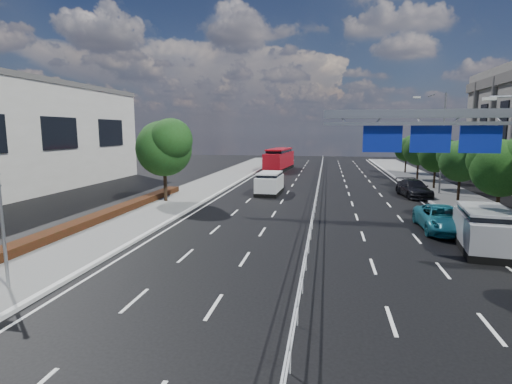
# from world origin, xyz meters

# --- Properties ---
(ground) EXTENTS (160.00, 160.00, 0.00)m
(ground) POSITION_xyz_m (0.00, 0.00, 0.00)
(ground) COLOR black
(ground) RESTS_ON ground
(kerb_near) EXTENTS (0.25, 140.00, 0.15)m
(kerb_near) POSITION_xyz_m (-9.00, 0.00, 0.07)
(kerb_near) COLOR silver
(kerb_near) RESTS_ON ground
(median_fence) EXTENTS (0.05, 85.00, 1.02)m
(median_fence) POSITION_xyz_m (0.00, 22.50, 0.53)
(median_fence) COLOR silver
(median_fence) RESTS_ON ground
(hedge_near) EXTENTS (1.00, 36.00, 0.44)m
(hedge_near) POSITION_xyz_m (-13.30, 5.00, 0.36)
(hedge_near) COLOR black
(hedge_near) RESTS_ON sidewalk_near
(overhead_gantry) EXTENTS (10.24, 0.38, 7.45)m
(overhead_gantry) POSITION_xyz_m (6.74, 10.05, 5.61)
(overhead_gantry) COLOR gray
(overhead_gantry) RESTS_ON ground
(streetlight_far) EXTENTS (2.78, 2.40, 9.00)m
(streetlight_far) POSITION_xyz_m (10.50, 26.00, 5.21)
(streetlight_far) COLOR gray
(streetlight_far) RESTS_ON ground
(near_tree_back) EXTENTS (4.84, 4.51, 6.69)m
(near_tree_back) POSITION_xyz_m (-11.94, 17.97, 4.61)
(near_tree_back) COLOR black
(near_tree_back) RESTS_ON ground
(far_tree_d) EXTENTS (3.85, 3.59, 5.34)m
(far_tree_d) POSITION_xyz_m (11.25, 14.48, 3.69)
(far_tree_d) COLOR black
(far_tree_d) RESTS_ON ground
(far_tree_e) EXTENTS (3.63, 3.38, 5.13)m
(far_tree_e) POSITION_xyz_m (11.25, 21.98, 3.56)
(far_tree_e) COLOR black
(far_tree_e) RESTS_ON ground
(far_tree_f) EXTENTS (3.52, 3.28, 5.02)m
(far_tree_f) POSITION_xyz_m (11.24, 29.48, 3.49)
(far_tree_f) COLOR black
(far_tree_f) RESTS_ON ground
(far_tree_g) EXTENTS (3.96, 3.69, 5.45)m
(far_tree_g) POSITION_xyz_m (11.25, 36.98, 3.75)
(far_tree_g) COLOR black
(far_tree_g) RESTS_ON ground
(far_tree_h) EXTENTS (3.41, 3.18, 4.91)m
(far_tree_h) POSITION_xyz_m (11.24, 44.48, 3.42)
(far_tree_h) COLOR black
(far_tree_h) RESTS_ON ground
(white_minivan) EXTENTS (2.16, 4.67, 2.00)m
(white_minivan) POSITION_xyz_m (-4.37, 23.79, 0.98)
(white_minivan) COLOR black
(white_minivan) RESTS_ON ground
(red_bus) EXTENTS (3.51, 10.72, 3.14)m
(red_bus) POSITION_xyz_m (-6.18, 46.30, 1.64)
(red_bus) COLOR black
(red_bus) RESTS_ON ground
(near_car_silver) EXTENTS (1.91, 4.38, 1.47)m
(near_car_silver) POSITION_xyz_m (-4.74, 28.37, 0.74)
(near_car_silver) COLOR #B6B9BE
(near_car_silver) RESTS_ON ground
(near_car_dark) EXTENTS (2.27, 4.89, 1.55)m
(near_car_dark) POSITION_xyz_m (-6.60, 50.14, 0.78)
(near_car_dark) COLOR black
(near_car_dark) RESTS_ON ground
(silver_minivan) EXTENTS (2.77, 5.21, 2.06)m
(silver_minivan) POSITION_xyz_m (8.30, 8.46, 1.01)
(silver_minivan) COLOR black
(silver_minivan) RESTS_ON ground
(parked_car_teal) EXTENTS (2.40, 5.19, 1.44)m
(parked_car_teal) POSITION_xyz_m (7.36, 12.00, 0.72)
(parked_car_teal) COLOR #1C6E80
(parked_car_teal) RESTS_ON ground
(parked_car_dark) EXTENTS (2.70, 5.29, 1.47)m
(parked_car_dark) POSITION_xyz_m (8.30, 24.43, 0.74)
(parked_car_dark) COLOR black
(parked_car_dark) RESTS_ON ground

